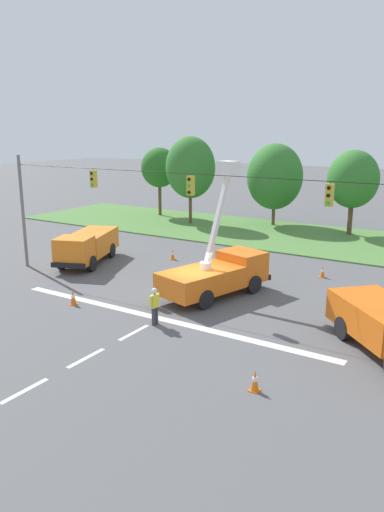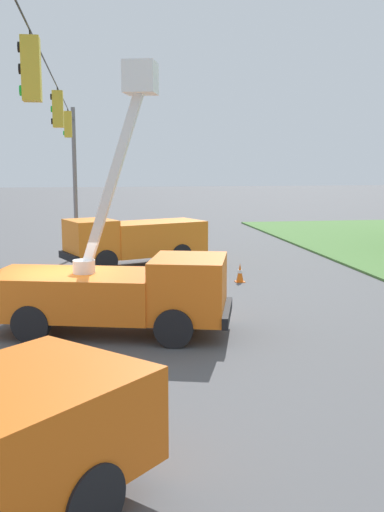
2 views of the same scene
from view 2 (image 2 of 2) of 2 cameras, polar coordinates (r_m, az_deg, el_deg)
name	(u,v)px [view 2 (image 2 of 2)]	position (r m, az deg, el deg)	size (l,w,h in m)	color
ground_plane	(65,329)	(17.20, -12.01, -6.85)	(200.00, 200.00, 0.00)	#565659
signal_gantry	(59,169)	(16.59, -12.51, 8.07)	(26.20, 0.33, 7.20)	slate
utility_truck_bucket_lift	(117,286)	(16.32, -7.17, -2.83)	(4.11, 6.93, 7.15)	orange
utility_truck_support_far	(134,239)	(26.89, -5.50, 1.62)	(4.38, 6.72, 2.19)	orange
traffic_cone_mid_left	(240,273)	(23.36, 4.59, -1.61)	(0.36, 0.36, 0.74)	orange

